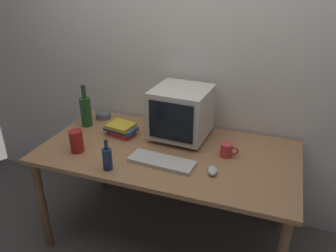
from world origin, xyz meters
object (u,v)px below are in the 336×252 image
(cd_spindle, at_px, (104,115))
(bottle_tall, at_px, (86,111))
(bottle_short, at_px, (107,158))
(mug, at_px, (227,150))
(metal_canister, at_px, (76,141))
(computer_mouse, at_px, (212,171))
(keyboard, at_px, (162,162))
(book_stack, at_px, (121,129))
(crt_monitor, at_px, (181,113))

(cd_spindle, bearing_deg, bottle_tall, -105.93)
(bottle_tall, xyz_separation_m, bottle_short, (0.46, -0.50, -0.05))
(mug, bearing_deg, cd_spindle, 165.86)
(mug, xyz_separation_m, metal_canister, (-0.95, -0.27, 0.03))
(computer_mouse, distance_m, bottle_tall, 1.13)
(keyboard, distance_m, bottle_tall, 0.82)
(bottle_short, bearing_deg, book_stack, 106.87)
(metal_canister, bearing_deg, crt_monitor, 36.39)
(bottle_tall, xyz_separation_m, cd_spindle, (0.05, 0.17, -0.10))
(bottle_tall, distance_m, metal_canister, 0.41)
(bottle_short, bearing_deg, mug, 31.35)
(keyboard, xyz_separation_m, book_stack, (-0.42, 0.27, 0.03))
(keyboard, xyz_separation_m, computer_mouse, (0.33, -0.00, 0.01))
(bottle_short, xyz_separation_m, mug, (0.65, 0.40, -0.03))
(bottle_short, xyz_separation_m, cd_spindle, (-0.41, 0.67, -0.05))
(computer_mouse, height_order, cd_spindle, cd_spindle)
(keyboard, height_order, computer_mouse, computer_mouse)
(crt_monitor, distance_m, cd_spindle, 0.73)
(book_stack, bearing_deg, metal_canister, -117.49)
(bottle_short, height_order, book_stack, bottle_short)
(bottle_short, bearing_deg, cd_spindle, 121.69)
(keyboard, xyz_separation_m, cd_spindle, (-0.70, 0.49, 0.01))
(cd_spindle, bearing_deg, mug, -14.14)
(keyboard, distance_m, computer_mouse, 0.33)
(book_stack, height_order, cd_spindle, book_stack)
(keyboard, height_order, bottle_tall, bottle_tall)
(bottle_tall, bearing_deg, metal_canister, -66.84)
(bottle_short, distance_m, book_stack, 0.46)
(bottle_tall, distance_m, book_stack, 0.34)
(keyboard, height_order, cd_spindle, cd_spindle)
(computer_mouse, height_order, bottle_tall, bottle_tall)
(cd_spindle, height_order, metal_canister, metal_canister)
(bottle_short, relative_size, book_stack, 0.83)
(bottle_short, bearing_deg, crt_monitor, 62.62)
(metal_canister, bearing_deg, book_stack, 62.51)
(crt_monitor, bearing_deg, bottle_tall, -175.38)
(bottle_tall, bearing_deg, book_stack, -9.54)
(crt_monitor, bearing_deg, mug, -23.60)
(book_stack, bearing_deg, bottle_short, -73.13)
(mug, bearing_deg, bottle_short, -148.65)
(crt_monitor, distance_m, mug, 0.42)
(keyboard, bearing_deg, bottle_short, -145.25)
(bottle_short, bearing_deg, bottle_tall, 132.76)
(bottle_short, distance_m, cd_spindle, 0.78)
(computer_mouse, distance_m, metal_canister, 0.91)
(keyboard, relative_size, bottle_short, 2.06)
(keyboard, bearing_deg, crt_monitor, 93.61)
(keyboard, height_order, mug, mug)
(crt_monitor, xyz_separation_m, mug, (0.36, -0.16, -0.15))
(computer_mouse, bearing_deg, crt_monitor, 116.49)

